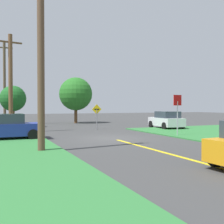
{
  "coord_description": "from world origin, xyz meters",
  "views": [
    {
      "loc": [
        -7.13,
        -16.46,
        2.11
      ],
      "look_at": [
        1.29,
        2.77,
        1.66
      ],
      "focal_mm": 43.96,
      "sensor_mm": 36.0,
      "label": 1
    }
  ],
  "objects": [
    {
      "name": "stop_sign",
      "position": [
        4.75,
        -0.76,
        2.03
      ],
      "size": [
        0.73,
        0.14,
        2.89
      ],
      "rotation": [
        0.0,
        0.0,
        3.29
      ],
      "color": "#9EA0A8",
      "rests_on": "ground"
    },
    {
      "name": "ground_plane",
      "position": [
        0.0,
        0.0,
        0.0
      ],
      "size": [
        120.0,
        120.0,
        0.0
      ],
      "primitive_type": "plane",
      "color": "#3D3D3D"
    },
    {
      "name": "pine_tree_center",
      "position": [
        2.37,
        16.46,
        3.61
      ],
      "size": [
        4.09,
        4.09,
        5.67
      ],
      "color": "brown",
      "rests_on": "ground"
    },
    {
      "name": "direction_sign",
      "position": [
        1.53,
        6.76,
        1.41
      ],
      "size": [
        0.91,
        0.08,
        2.28
      ],
      "color": "slate",
      "rests_on": "ground"
    },
    {
      "name": "lane_stripe_center",
      "position": [
        0.0,
        -8.0,
        0.01
      ],
      "size": [
        0.2,
        14.0,
        0.01
      ],
      "primitive_type": "cube",
      "color": "yellow",
      "rests_on": "ground"
    },
    {
      "name": "car_on_crossroad",
      "position": [
        7.83,
        4.99,
        0.8
      ],
      "size": [
        2.32,
        4.04,
        1.62
      ],
      "rotation": [
        0.0,
        0.0,
        1.48
      ],
      "color": "silver",
      "rests_on": "ground"
    },
    {
      "name": "utility_pole_far",
      "position": [
        -5.85,
        16.61,
        4.83
      ],
      "size": [
        1.8,
        0.29,
        9.42
      ],
      "color": "brown",
      "rests_on": "ground"
    },
    {
      "name": "utility_pole_mid",
      "position": [
        -5.79,
        6.49,
        3.97
      ],
      "size": [
        1.8,
        0.39,
        7.74
      ],
      "color": "brown",
      "rests_on": "ground"
    },
    {
      "name": "parked_car_near_building",
      "position": [
        -6.37,
        1.84,
        0.81
      ],
      "size": [
        4.38,
        2.05,
        1.62
      ],
      "rotation": [
        0.0,
        0.0,
        0.0
      ],
      "color": "navy",
      "rests_on": "ground"
    },
    {
      "name": "oak_tree_left",
      "position": [
        -5.27,
        11.87,
        2.84
      ],
      "size": [
        2.51,
        2.51,
        4.11
      ],
      "color": "brown",
      "rests_on": "ground"
    },
    {
      "name": "utility_pole_near",
      "position": [
        -5.07,
        -3.64,
        4.54
      ],
      "size": [
        1.8,
        0.33,
        8.89
      ],
      "color": "brown",
      "rests_on": "ground"
    }
  ]
}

